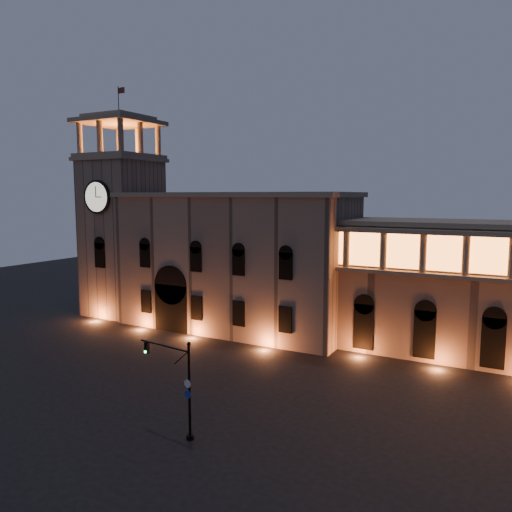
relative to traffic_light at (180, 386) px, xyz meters
name	(u,v)px	position (x,y,z in m)	size (l,w,h in m)	color
ground	(132,384)	(-9.97, 5.79, -3.74)	(160.00, 160.00, 0.00)	black
government_building	(235,261)	(-12.05, 27.72, 5.03)	(30.80, 12.80, 17.60)	#806754
clock_tower	(122,228)	(-30.47, 26.77, 8.76)	(9.80, 9.80, 32.40)	#806754
traffic_light	(180,386)	(0.00, 0.00, 0.00)	(5.15, 1.01, 7.12)	black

